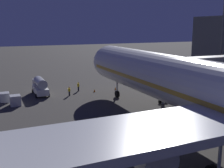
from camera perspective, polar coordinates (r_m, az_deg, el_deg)
The scene contains 10 objects.
ground_plane at distance 34.56m, azimuth 13.34°, elevation -9.19°, with size 320.00×320.00×0.00m, color #383533.
jet_bridge at distance 48.37m, azimuth 17.31°, elevation 3.77°, with size 21.96×3.40×7.43m.
apron_floodlight_mast at distance 63.69m, azimuth 21.86°, elevation 9.82°, with size 2.90×0.50×18.96m.
fuel_tanker at distance 51.76m, azimuth -14.65°, elevation -0.36°, with size 2.46×5.73×3.15m.
baggage_container_near_belt at distance 48.86m, azimuth -21.35°, elevation -2.56°, with size 1.52×1.71×1.53m, color #B7BABF.
baggage_container_far_row at distance 45.96m, azimuth -19.38°, elevation -3.22°, with size 1.60×1.76×1.64m, color #B7BABF.
ground_crew_near_nose_gear at distance 50.01m, azimuth -8.84°, elevation -1.39°, with size 0.40×0.40×1.67m.
ground_crew_by_belt_loader at distance 53.33m, azimuth -6.98°, elevation -0.44°, with size 0.40×0.40×1.77m.
traffic_cone_nose_port at distance 54.23m, azimuth 0.71°, elevation -0.91°, with size 0.36×0.36×0.55m, color orange.
traffic_cone_nose_starboard at distance 52.58m, azimuth -3.65°, elevation -1.34°, with size 0.36×0.36×0.55m, color orange.
Camera 1 is at (19.97, 25.44, 12.17)m, focal length 44.20 mm.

